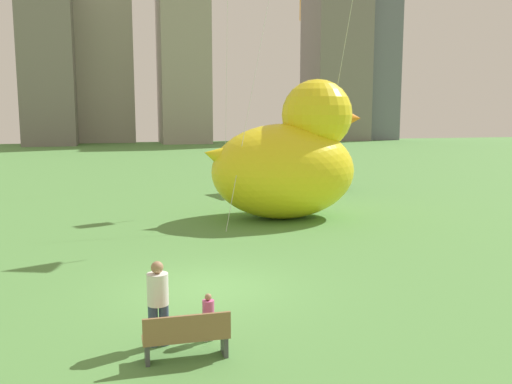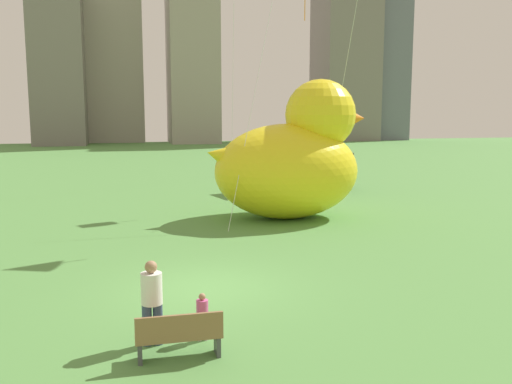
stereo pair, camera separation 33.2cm
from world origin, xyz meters
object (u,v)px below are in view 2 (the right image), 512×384
at_px(person_adult, 152,299).
at_px(park_bench, 179,335).
at_px(person_child, 202,314).
at_px(giant_inflatable_duck, 292,160).
at_px(box_truck, 301,165).

bearing_deg(person_adult, park_bench, -60.96).
height_order(person_adult, person_child, person_adult).
xyz_separation_m(person_adult, giant_inflatable_duck, (6.49, 11.90, 1.56)).
height_order(park_bench, box_truck, box_truck).
bearing_deg(park_bench, box_truck, 66.35).
height_order(giant_inflatable_duck, box_truck, giant_inflatable_duck).
xyz_separation_m(person_child, giant_inflatable_duck, (5.52, 11.92, 1.96)).
xyz_separation_m(person_adult, box_truck, (9.46, 19.81, 0.51)).
relative_size(park_bench, person_child, 1.64).
distance_m(person_adult, box_truck, 21.96).
bearing_deg(box_truck, person_child, -113.17).
bearing_deg(person_adult, giant_inflatable_duck, 61.38).
bearing_deg(park_bench, person_child, 55.44).
height_order(person_child, giant_inflatable_duck, giant_inflatable_duck).
relative_size(park_bench, giant_inflatable_duck, 0.22).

